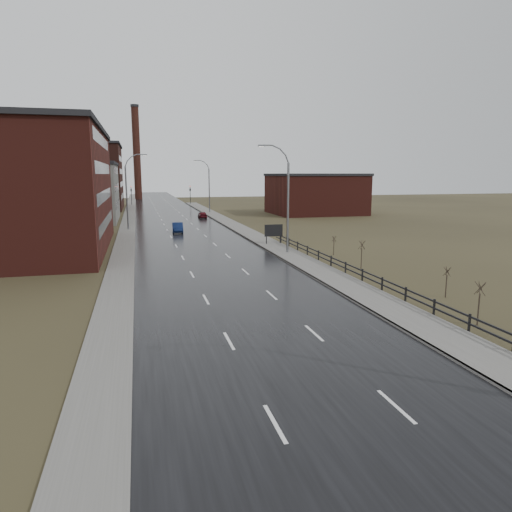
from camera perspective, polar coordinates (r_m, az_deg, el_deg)
ground at (r=14.27m, az=17.58°, el=-26.26°), size 320.00×320.00×0.00m
road at (r=70.37m, az=-9.16°, el=3.26°), size 14.00×300.00×0.06m
sidewalk_right at (r=47.78m, az=4.09°, el=0.19°), size 3.20×180.00×0.18m
curb_right at (r=47.32m, az=2.35°, el=0.11°), size 0.16×180.00×0.18m
sidewalk_left at (r=70.09m, az=-15.86°, el=3.00°), size 2.40×260.00×0.12m
warehouse_mid at (r=88.38m, az=-22.20°, el=7.43°), size 16.32×20.40×10.50m
warehouse_far at (r=118.73m, az=-22.83°, el=9.12°), size 26.52×24.48×15.50m
building_right at (r=98.77m, az=7.41°, el=7.73°), size 18.36×16.32×8.50m
smokestack at (r=159.73m, az=-14.70°, el=12.43°), size 2.70×2.70×30.70m
streetlight_right_mid at (r=48.04m, az=3.68°, el=7.15°), size 3.36×0.28×11.35m
streetlight_left at (r=71.63m, az=-15.65°, el=7.80°), size 3.36×0.28×11.35m
streetlight_right_far at (r=100.72m, az=-6.04°, el=8.70°), size 3.36×0.28×11.35m
guardrail at (r=33.43m, az=16.08°, el=-3.46°), size 0.10×53.05×1.10m
shrub_c at (r=28.39m, az=26.12°, el=-5.23°), size 0.59×0.63×2.51m
shrub_d at (r=33.88m, az=22.71°, el=-2.94°), size 0.51×0.54×2.14m
shrub_e at (r=41.21m, az=13.06°, el=0.20°), size 0.62×0.66×2.64m
shrub_f at (r=48.34m, az=9.71°, el=1.37°), size 0.48×0.51×2.03m
billboard at (r=54.47m, az=2.20°, el=3.14°), size 2.24×0.17×2.48m
traffic_light_left at (r=129.63m, az=-15.36°, el=8.17°), size 0.58×2.73×5.30m
traffic_light_right at (r=130.43m, az=-8.24°, el=8.44°), size 0.58×2.73×5.30m
car_near at (r=67.12m, az=-9.77°, el=3.49°), size 1.72×4.35×1.41m
car_far at (r=88.34m, az=-6.71°, el=5.11°), size 1.59×3.79×1.28m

